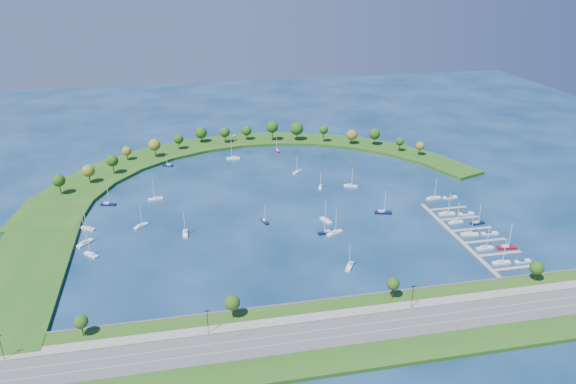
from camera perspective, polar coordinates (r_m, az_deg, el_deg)
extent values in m
plane|color=#06243C|center=(316.37, -0.70, -1.08)|extent=(700.00, 700.00, 0.00)
cube|color=#205316|center=(211.87, 5.98, -14.34)|extent=(420.00, 42.00, 1.60)
cube|color=#474442|center=(228.46, 4.35, -11.16)|extent=(420.00, 1.20, 1.80)
cube|color=#515154|center=(211.35, 5.99, -14.16)|extent=(420.00, 16.00, 0.12)
cube|color=gray|center=(219.78, 5.12, -12.48)|extent=(420.00, 5.00, 0.12)
cube|color=silver|center=(209.42, 6.20, -14.54)|extent=(420.00, 0.15, 0.02)
cube|color=silver|center=(213.20, 5.79, -13.75)|extent=(420.00, 0.15, 0.02)
cylinder|color=#382314|center=(219.88, -20.54, -13.29)|extent=(0.56, 0.56, 4.90)
sphere|color=#244812|center=(217.92, -20.67, -12.55)|extent=(5.20, 5.20, 5.20)
cylinder|color=#382314|center=(216.65, -5.76, -12.27)|extent=(0.56, 0.56, 5.25)
sphere|color=#244812|center=(214.48, -5.80, -11.43)|extent=(6.00, 6.00, 6.00)
cylinder|color=#382314|center=(230.39, 10.78, -10.18)|extent=(0.56, 0.56, 5.60)
sphere|color=#244812|center=(228.35, 10.85, -9.37)|extent=(5.20, 5.20, 5.20)
cylinder|color=#382314|center=(260.40, 24.28, -7.92)|extent=(0.56, 0.56, 4.90)
sphere|color=#244812|center=(258.67, 24.41, -7.22)|extent=(6.00, 6.00, 6.00)
cylinder|color=black|center=(218.11, -27.58, -14.13)|extent=(0.24, 0.24, 10.00)
cylinder|color=black|center=(208.29, -8.34, -13.23)|extent=(0.24, 0.24, 10.00)
cylinder|color=black|center=(224.95, 12.78, -10.59)|extent=(0.24, 0.24, 10.00)
cube|color=#205316|center=(326.23, -23.42, -2.13)|extent=(43.73, 48.72, 2.00)
cube|color=#205316|center=(351.56, -21.33, -0.03)|extent=(50.23, 54.30, 2.00)
cube|color=#205316|center=(374.18, -18.53, 1.73)|extent=(54.07, 56.09, 2.00)
cube|color=#205316|center=(393.35, -15.22, 3.15)|extent=(55.20, 54.07, 2.00)
cube|color=#205316|center=(408.52, -11.54, 4.23)|extent=(53.65, 48.47, 2.00)
cube|color=#205316|center=(419.29, -7.60, 4.98)|extent=(49.62, 39.75, 2.00)
cube|color=#205316|center=(425.37, -3.51, 5.40)|extent=(44.32, 29.96, 2.00)
cube|color=#205316|center=(426.62, 0.65, 5.50)|extent=(49.49, 38.05, 2.00)
cube|color=#205316|center=(423.02, 4.78, 5.26)|extent=(51.13, 44.12, 2.00)
cube|color=#205316|center=(414.64, 8.82, 4.70)|extent=(49.19, 47.96, 2.00)
cube|color=#205316|center=(401.70, 12.65, 3.81)|extent=(43.90, 49.49, 2.00)
cube|color=#205316|center=(384.53, 16.17, 2.58)|extent=(35.67, 48.74, 2.00)
cube|color=#205316|center=(277.85, -25.39, -6.88)|extent=(36.00, 130.81, 1.90)
cylinder|color=#382314|center=(347.06, -22.56, 0.32)|extent=(0.56, 0.56, 7.36)
sphere|color=#244812|center=(345.27, -22.69, 1.11)|extent=(7.42, 7.42, 7.42)
cylinder|color=#382314|center=(358.66, -19.89, 1.37)|extent=(0.56, 0.56, 6.53)
sphere|color=brown|center=(357.04, -19.99, 2.08)|extent=(7.64, 7.64, 7.64)
cylinder|color=#382314|center=(369.22, -17.67, 2.35)|extent=(0.56, 0.56, 7.49)
sphere|color=#244812|center=(367.50, -17.77, 3.11)|extent=(7.55, 7.55, 7.55)
cylinder|color=#382314|center=(392.81, -16.33, 3.55)|extent=(0.56, 0.56, 5.23)
sphere|color=brown|center=(391.60, -16.39, 4.09)|extent=(6.47, 6.47, 6.47)
cylinder|color=#382314|center=(393.64, -13.62, 4.04)|extent=(0.56, 0.56, 7.31)
sphere|color=brown|center=(392.02, -13.69, 4.78)|extent=(8.22, 8.22, 8.22)
cylinder|color=#382314|center=(406.62, -11.24, 4.79)|extent=(0.56, 0.56, 6.38)
sphere|color=#244812|center=(405.26, -11.29, 5.40)|extent=(6.96, 6.96, 6.96)
cylinder|color=#382314|center=(420.11, -8.97, 5.48)|extent=(0.56, 0.56, 5.66)
sphere|color=#244812|center=(418.79, -9.01, 6.08)|extent=(8.80, 8.80, 8.80)
cylinder|color=#382314|center=(416.33, -6.55, 5.53)|extent=(0.56, 0.56, 6.75)
sphere|color=#244812|center=(414.90, -6.58, 6.18)|extent=(7.65, 7.65, 7.65)
cylinder|color=#382314|center=(422.05, -4.29, 5.79)|extent=(0.56, 0.56, 5.71)
sphere|color=#244812|center=(420.79, -4.31, 6.35)|extent=(7.52, 7.52, 7.52)
cylinder|color=#382314|center=(418.49, -1.64, 5.93)|extent=(0.56, 0.56, 9.02)
sphere|color=#244812|center=(416.70, -1.65, 6.76)|extent=(9.01, 9.01, 9.01)
cylinder|color=#382314|center=(419.68, 0.91, 5.85)|extent=(0.56, 0.56, 7.14)
sphere|color=#244812|center=(418.09, 0.92, 6.58)|extent=(9.84, 9.84, 9.84)
cylinder|color=#382314|center=(416.16, 3.70, 5.74)|extent=(0.56, 0.56, 8.23)
sphere|color=#244812|center=(414.60, 3.72, 6.45)|extent=(6.50, 6.50, 6.50)
cylinder|color=#382314|center=(413.93, 6.61, 5.33)|extent=(0.56, 0.56, 5.37)
sphere|color=brown|center=(412.67, 6.64, 5.90)|extent=(8.04, 8.04, 8.04)
cylinder|color=#382314|center=(413.23, 8.93, 5.29)|extent=(0.56, 0.56, 6.99)
sphere|color=#244812|center=(411.73, 8.98, 5.97)|extent=(8.10, 8.10, 8.10)
cylinder|color=#382314|center=(402.52, 11.47, 4.57)|extent=(0.56, 0.56, 6.25)
sphere|color=#244812|center=(401.23, 11.52, 5.15)|extent=(5.90, 5.90, 5.90)
cylinder|color=#382314|center=(397.14, 13.49, 4.10)|extent=(0.56, 0.56, 5.75)
sphere|color=brown|center=(395.88, 13.55, 4.66)|extent=(6.18, 6.18, 6.18)
cylinder|color=gray|center=(420.92, -5.60, 5.56)|extent=(2.20, 2.20, 3.83)
cylinder|color=gray|center=(420.31, -5.61, 5.83)|extent=(2.60, 2.60, 0.30)
cube|color=gray|center=(289.45, 17.11, -4.50)|extent=(2.20, 82.00, 0.40)
cube|color=gray|center=(271.17, 22.63, -7.27)|extent=(22.00, 2.00, 0.40)
cylinder|color=#382314|center=(277.05, 24.52, -6.89)|extent=(0.36, 0.36, 1.60)
cube|color=gray|center=(280.57, 21.18, -5.99)|extent=(22.00, 2.00, 0.40)
cylinder|color=#382314|center=(286.25, 23.04, -5.66)|extent=(0.36, 0.36, 1.60)
cube|color=gray|center=(290.26, 19.83, -4.80)|extent=(22.00, 2.00, 0.40)
cylinder|color=#382314|center=(295.75, 21.65, -4.49)|extent=(0.36, 0.36, 1.60)
cube|color=gray|center=(300.22, 18.57, -3.68)|extent=(22.00, 2.00, 0.40)
cylinder|color=#382314|center=(305.54, 20.36, -3.41)|extent=(0.36, 0.36, 1.60)
cube|color=gray|center=(310.42, 17.40, -2.62)|extent=(22.00, 2.00, 0.40)
cylinder|color=#382314|center=(315.56, 19.14, -2.38)|extent=(0.36, 0.36, 1.60)
cube|color=gray|center=(320.84, 16.30, -1.64)|extent=(22.00, 2.00, 0.40)
cylinder|color=#382314|center=(325.82, 18.01, -1.42)|extent=(0.36, 0.36, 1.60)
cube|color=white|center=(288.30, -20.30, -5.02)|extent=(7.76, 8.85, 1.11)
cube|color=silver|center=(287.35, -20.45, -4.92)|extent=(3.42, 3.66, 0.78)
cylinder|color=silver|center=(285.79, -20.38, -3.75)|extent=(0.32, 0.32, 12.47)
cube|color=white|center=(336.84, 3.39, 0.49)|extent=(4.11, 6.72, 0.78)
cube|color=silver|center=(337.18, 3.41, 0.63)|extent=(2.03, 2.59, 0.55)
cylinder|color=silver|center=(334.57, 3.40, 1.21)|extent=(0.32, 0.32, 8.78)
cube|color=white|center=(276.64, -19.76, -6.17)|extent=(7.31, 7.56, 0.99)
cube|color=silver|center=(275.64, -19.68, -6.07)|extent=(3.15, 3.20, 0.69)
cylinder|color=silver|center=(274.39, -20.01, -5.02)|extent=(0.32, 0.32, 11.10)
cube|color=maroon|center=(401.21, -1.14, 4.27)|extent=(3.42, 7.61, 0.88)
cube|color=silver|center=(400.32, -1.10, 4.34)|extent=(1.90, 2.80, 0.62)
cylinder|color=silver|center=(400.04, -1.18, 5.03)|extent=(0.32, 0.32, 9.93)
cube|color=white|center=(328.72, -13.59, -0.71)|extent=(8.85, 3.86, 1.03)
cube|color=silver|center=(328.47, -13.45, -0.55)|extent=(3.24, 2.18, 0.72)
cylinder|color=silver|center=(326.24, -13.81, 0.29)|extent=(0.32, 0.32, 11.56)
cube|color=white|center=(281.41, 4.87, -4.25)|extent=(9.31, 6.33, 1.10)
cube|color=silver|center=(280.43, 4.73, -4.14)|extent=(3.66, 3.02, 0.77)
cylinder|color=silver|center=(278.88, 5.02, -2.99)|extent=(0.32, 0.32, 12.32)
cube|color=white|center=(252.91, 6.40, -7.69)|extent=(6.01, 8.01, 0.96)
cube|color=silver|center=(253.18, 6.45, -7.45)|extent=(2.78, 3.20, 0.67)
cylinder|color=silver|center=(249.44, 6.42, -6.60)|extent=(0.32, 0.32, 10.78)
cube|color=white|center=(294.15, 3.96, -2.97)|extent=(5.24, 8.60, 1.00)
cube|color=silver|center=(293.19, 4.06, -2.88)|extent=(2.59, 3.31, 0.70)
cylinder|color=silver|center=(292.02, 3.91, -1.84)|extent=(0.32, 0.32, 11.25)
cube|color=white|center=(297.74, -14.99, -3.42)|extent=(7.44, 7.35, 0.98)
cube|color=silver|center=(296.91, -15.12, -3.34)|extent=(3.16, 3.14, 0.69)
cylinder|color=silver|center=(295.58, -15.02, -2.34)|extent=(0.32, 0.32, 11.03)
cube|color=white|center=(340.10, 6.52, 0.62)|extent=(8.66, 4.98, 1.00)
cube|color=silver|center=(339.79, 6.39, 0.76)|extent=(3.30, 2.52, 0.70)
cylinder|color=silver|center=(337.82, 6.68, 1.58)|extent=(0.32, 0.32, 11.29)
cube|color=#0A133F|center=(292.52, -2.43, -3.11)|extent=(3.82, 7.30, 0.84)
cube|color=silver|center=(292.78, -2.49, -2.93)|extent=(2.00, 2.74, 0.59)
cylinder|color=silver|center=(289.83, -2.40, -2.23)|extent=(0.32, 0.32, 9.49)
cube|color=#0A133F|center=(306.75, 9.83, -2.13)|extent=(9.73, 5.08, 1.12)
cube|color=silver|center=(306.25, 9.67, -1.96)|extent=(3.65, 2.66, 0.79)
cylinder|color=silver|center=(304.02, 10.06, -0.96)|extent=(0.32, 0.32, 12.64)
cube|color=white|center=(303.22, -20.09, -3.59)|extent=(8.34, 6.08, 0.99)
cube|color=silver|center=(302.38, -19.98, -3.47)|extent=(3.32, 2.83, 0.69)
cylinder|color=silver|center=(301.09, -20.34, -2.54)|extent=(0.32, 0.32, 11.16)
cube|color=#0A133F|center=(328.78, -18.14, -1.23)|extent=(8.94, 4.42, 1.03)
cube|color=silver|center=(328.74, -18.30, -1.09)|extent=(3.33, 2.37, 0.72)
cylinder|color=silver|center=(326.13, -18.17, -0.22)|extent=(0.32, 0.32, 11.62)
cube|color=white|center=(387.42, -5.73, 3.48)|extent=(9.57, 3.99, 1.11)
cube|color=silver|center=(387.06, -5.60, 3.62)|extent=(3.49, 2.30, 0.78)
cylinder|color=silver|center=(385.26, -5.88, 4.44)|extent=(0.32, 0.32, 12.53)
cube|color=white|center=(360.86, 0.98, 2.10)|extent=(7.31, 6.95, 0.95)
cube|color=silver|center=(361.18, 1.05, 2.26)|extent=(3.08, 3.00, 0.66)
cylinder|color=silver|center=(358.36, 0.93, 2.94)|extent=(0.32, 0.32, 10.64)
cube|color=white|center=(284.50, -10.59, -4.28)|extent=(2.76, 8.63, 1.02)
cube|color=silver|center=(284.87, -10.60, -4.05)|extent=(1.80, 3.06, 0.72)
cylinder|color=silver|center=(281.12, -10.69, -3.20)|extent=(0.32, 0.32, 11.53)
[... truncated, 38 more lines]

